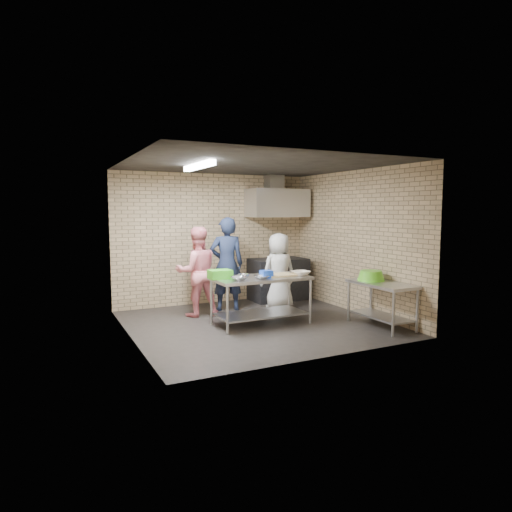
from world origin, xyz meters
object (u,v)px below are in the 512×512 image
(prep_table, at_px, (261,300))
(green_basin, at_px, (371,276))
(bottle_green, at_px, (291,207))
(woman_pink, at_px, (197,272))
(stove, at_px, (278,279))
(woman_white, at_px, (279,271))
(man_navy, at_px, (227,264))
(blue_tub, at_px, (266,274))
(side_counter, at_px, (381,305))
(bottle_red, at_px, (275,206))
(green_crate, at_px, (220,274))

(prep_table, bearing_deg, green_basin, -24.81)
(bottle_green, height_order, woman_pink, bottle_green)
(green_basin, bearing_deg, stove, 99.76)
(bottle_green, xyz_separation_m, woman_white, (-0.90, -1.08, -1.26))
(prep_table, relative_size, woman_pink, 0.99)
(stove, xyz_separation_m, man_navy, (-1.40, -0.46, 0.46))
(green_basin, distance_m, woman_pink, 3.11)
(green_basin, bearing_deg, prep_table, 155.19)
(blue_tub, xyz_separation_m, woman_pink, (-0.83, 1.17, -0.05))
(stove, distance_m, woman_pink, 2.19)
(blue_tub, relative_size, bottle_green, 1.21)
(side_counter, bearing_deg, green_basin, 94.57)
(man_navy, bearing_deg, bottle_green, -144.65)
(side_counter, height_order, woman_pink, woman_pink)
(side_counter, bearing_deg, bottle_red, 97.62)
(bottle_red, height_order, woman_pink, bottle_red)
(prep_table, height_order, side_counter, prep_table)
(bottle_green, distance_m, man_navy, 2.26)
(bottle_red, xyz_separation_m, woman_pink, (-2.11, -0.88, -1.21))
(green_basin, height_order, bottle_red, bottle_red)
(woman_pink, xyz_separation_m, woman_white, (1.61, -0.20, -0.07))
(stove, bearing_deg, side_counter, -80.71)
(green_crate, bearing_deg, green_basin, -20.70)
(blue_tub, distance_m, woman_white, 1.25)
(bottle_red, bearing_deg, side_counter, -82.38)
(blue_tub, height_order, woman_pink, woman_pink)
(prep_table, relative_size, woman_white, 1.09)
(stove, bearing_deg, green_crate, -141.30)
(side_counter, bearing_deg, prep_table, 148.99)
(stove, relative_size, woman_pink, 0.73)
(prep_table, height_order, blue_tub, blue_tub)
(bottle_green, distance_m, woman_white, 1.89)
(green_basin, relative_size, bottle_red, 2.56)
(man_navy, bearing_deg, green_basin, 146.43)
(woman_white, bearing_deg, stove, -122.02)
(green_basin, height_order, woman_white, woman_white)
(stove, relative_size, bottle_green, 8.00)
(bottle_green, xyz_separation_m, woman_pink, (-2.51, -0.88, -1.19))
(prep_table, xyz_separation_m, stove, (1.28, 1.71, 0.04))
(side_counter, xyz_separation_m, blue_tub, (-1.68, 0.94, 0.50))
(side_counter, bearing_deg, blue_tub, 150.77)
(green_basin, height_order, woman_pink, woman_pink)
(man_navy, height_order, woman_white, man_navy)
(green_basin, bearing_deg, side_counter, -85.43)
(prep_table, distance_m, woman_pink, 1.39)
(bottle_green, bearing_deg, woman_white, -129.93)
(prep_table, bearing_deg, woman_white, 46.36)
(stove, distance_m, green_basin, 2.57)
(prep_table, xyz_separation_m, side_counter, (1.73, -1.04, -0.03))
(stove, height_order, bottle_green, bottle_green)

